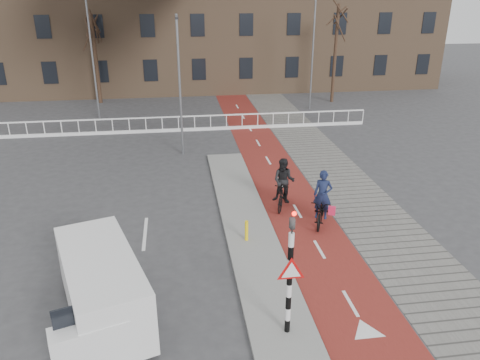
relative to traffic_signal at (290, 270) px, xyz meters
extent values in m
plane|color=#38383A|center=(0.60, 2.02, -1.99)|extent=(120.00, 120.00, 0.00)
cube|color=maroon|center=(2.10, 12.02, -1.98)|extent=(2.50, 60.00, 0.01)
cube|color=slate|center=(4.90, 12.02, -1.98)|extent=(3.00, 60.00, 0.01)
cube|color=gray|center=(-0.10, 6.02, -1.93)|extent=(1.80, 16.00, 0.12)
cylinder|color=black|center=(0.00, 0.02, -0.43)|extent=(0.14, 0.14, 2.88)
imported|color=black|center=(0.00, 0.02, 1.41)|extent=(0.13, 0.16, 0.80)
cylinder|color=#FF0C05|center=(0.00, -0.12, 1.59)|extent=(0.11, 0.02, 0.11)
cylinder|color=yellow|center=(-0.32, 4.82, -1.50)|extent=(0.12, 0.12, 0.74)
imported|color=black|center=(2.72, 5.90, -1.44)|extent=(1.48, 2.18, 1.08)
imported|color=#161E3E|center=(2.72, 5.90, -0.80)|extent=(0.81, 0.69, 1.88)
cube|color=#DE1F49|center=(2.94, 5.39, -1.22)|extent=(0.30, 0.25, 0.31)
imported|color=black|center=(1.60, 7.47, -1.39)|extent=(1.31, 2.02, 1.18)
imported|color=black|center=(1.60, 7.47, -0.82)|extent=(1.11, 1.01, 1.85)
cube|color=silver|center=(-4.75, 1.43, -0.98)|extent=(3.02, 4.72, 1.76)
cube|color=#1A7A3F|center=(-5.63, 1.43, -1.08)|extent=(0.88, 2.68, 0.55)
cube|color=#1A7A3F|center=(-3.86, 1.43, -1.08)|extent=(0.88, 2.68, 0.55)
cube|color=black|center=(-4.75, -0.41, -0.58)|extent=(1.52, 0.53, 0.90)
cylinder|color=black|center=(-5.00, -0.22, -1.68)|extent=(0.40, 0.65, 0.61)
cylinder|color=black|center=(-3.58, 0.24, -1.68)|extent=(0.40, 0.65, 0.61)
cylinder|color=black|center=(-5.91, 2.62, -1.68)|extent=(0.40, 0.65, 0.61)
cylinder|color=black|center=(-4.49, 3.08, -1.68)|extent=(0.40, 0.65, 0.61)
cube|color=silver|center=(-4.40, 19.02, -1.04)|extent=(28.00, 0.08, 0.08)
cube|color=silver|center=(-4.40, 19.02, -1.89)|extent=(28.00, 0.10, 0.20)
cube|color=#7F6047|center=(-2.40, 34.02, 4.01)|extent=(46.00, 10.00, 12.00)
cylinder|color=#2F1E15|center=(-8.28, 27.80, 1.29)|extent=(0.30, 0.30, 6.56)
cylinder|color=#2F1E15|center=(9.69, 25.59, 1.63)|extent=(0.24, 0.24, 7.24)
cylinder|color=slate|center=(-2.26, 14.68, 1.60)|extent=(0.12, 0.12, 7.17)
cylinder|color=slate|center=(-7.74, 22.99, 2.15)|extent=(0.12, 0.12, 8.28)
cylinder|color=slate|center=(7.34, 23.64, 2.10)|extent=(0.12, 0.12, 8.18)
camera|label=1|loc=(-2.57, -9.40, 6.38)|focal=35.00mm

